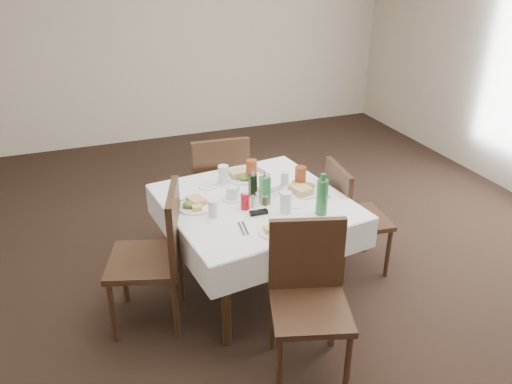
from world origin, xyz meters
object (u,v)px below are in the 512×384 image
Objects in this scene: oil_cruet_green at (265,189)px; ketchup_bottle at (245,200)px; chair_east at (349,212)px; chair_south at (308,289)px; green_bottle at (322,196)px; water_w at (213,208)px; coffee_mug at (232,194)px; water_s at (286,202)px; oil_cruet_dark at (253,184)px; dining_table at (255,211)px; water_e at (285,179)px; chair_west at (159,250)px; water_n at (223,175)px; bread_basket at (266,187)px; chair_north at (219,183)px.

oil_cruet_green is 0.16m from ketchup_bottle.
oil_cruet_green is at bearing -174.63° from chair_east.
green_bottle reaches higher than chair_south.
chair_south is 3.74× the size of oil_cruet_green.
coffee_mug is at bearing 44.08° from water_w.
water_s is 0.41m from coffee_mug.
water_s is 0.72× the size of oil_cruet_dark.
dining_table is 6.65× the size of oil_cruet_dark.
chair_south is 4.67× the size of oil_cruet_dark.
water_e is 0.43m from coffee_mug.
chair_east is 1.15m from water_w.
chair_west is (-0.71, -0.10, -0.11)m from dining_table.
water_n is 0.62m from water_s.
bread_basket is 1.74× the size of ketchup_bottle.
water_s is (0.13, -0.24, 0.16)m from dining_table.
chair_east is 0.59m from water_e.
bread_basket is at bearing 40.27° from ketchup_bottle.
coffee_mug is at bearing -173.52° from bread_basket.
oil_cruet_green is at bearing -84.34° from chair_north.
bread_basket is (-0.16, -0.04, -0.02)m from water_e.
water_w is (0.37, -0.03, 0.25)m from chair_west.
chair_west is 3.91× the size of oil_cruet_green.
bread_basket is at bearing 6.48° from coffee_mug.
chair_south reaches higher than bread_basket.
water_s is 1.06× the size of coffee_mug.
water_s is (-0.64, -0.24, 0.32)m from chair_east.
oil_cruet_green reaches higher than water_n.
chair_east is 0.75m from water_s.
water_e is (0.24, 0.92, 0.27)m from chair_south.
chair_south reaches higher than dining_table.
chair_north is at bearing 108.81° from green_bottle.
water_n is at bearing 117.08° from oil_cruet_dark.
oil_cruet_dark is at bearing 105.60° from oil_cruet_green.
water_e is at bearing 22.55° from water_w.
chair_east is at bearing -4.19° from coffee_mug.
chair_east is (0.77, -0.00, -0.16)m from dining_table.
bread_basket is (0.46, 0.22, -0.02)m from water_w.
water_n is at bearing 114.05° from water_s.
chair_north is 4.24× the size of bread_basket.
water_w is at bearing 165.87° from water_s.
chair_north reaches higher than water_e.
water_s reaches higher than dining_table.
oil_cruet_green is at bearing 1.90° from chair_west.
water_w is 0.27m from coffee_mug.
oil_cruet_green reaches higher than chair_west.
ketchup_bottle is at bearing 151.53° from green_bottle.
chair_north is at bearing 71.19° from water_w.
bread_basket reaches higher than dining_table.
chair_west is 6.93× the size of water_n.
chair_west is at bearing -143.92° from water_n.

